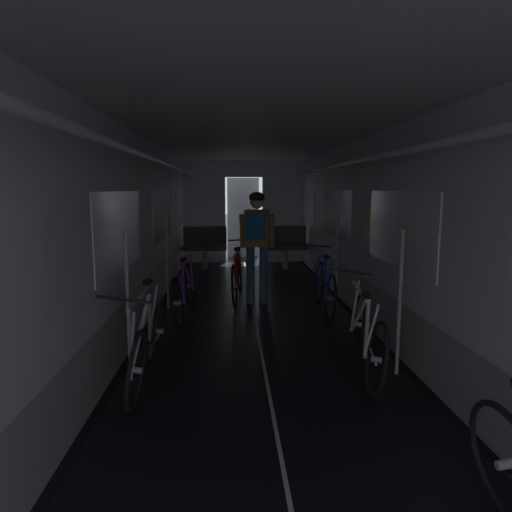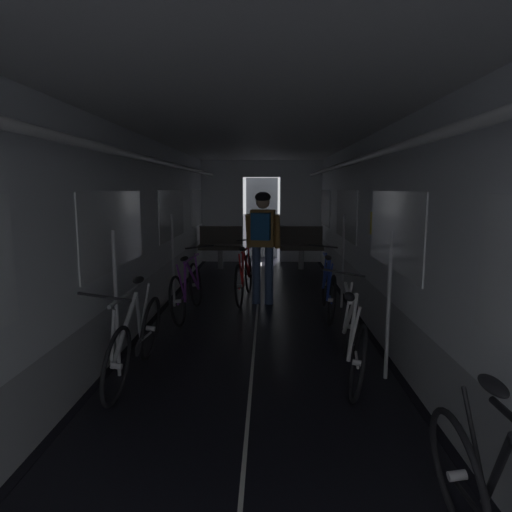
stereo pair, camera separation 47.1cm
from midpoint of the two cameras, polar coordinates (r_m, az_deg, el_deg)
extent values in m
cube|color=black|center=(5.71, -16.66, -10.02)|extent=(0.08, 11.50, 0.01)
cube|color=black|center=(5.76, 12.23, -9.71)|extent=(0.08, 11.50, 0.01)
cube|color=beige|center=(5.56, -2.15, -10.19)|extent=(0.03, 11.27, 0.00)
cube|color=#9EA0A5|center=(5.65, -17.78, -7.13)|extent=(0.12, 11.50, 0.60)
cube|color=silver|center=(5.46, -18.35, 5.35)|extent=(0.12, 11.50, 1.85)
cube|color=white|center=(4.90, -19.26, 2.95)|extent=(0.02, 1.90, 0.80)
cube|color=white|center=(7.70, -13.39, 5.02)|extent=(0.02, 1.90, 0.80)
cube|color=white|center=(10.54, -10.64, 5.97)|extent=(0.02, 1.90, 0.80)
cube|color=yellow|center=(4.99, -18.98, 3.05)|extent=(0.01, 0.20, 0.28)
cylinder|color=white|center=(5.39, -15.08, 11.57)|extent=(0.07, 11.04, 0.07)
cylinder|color=#B7BABF|center=(4.42, -18.71, -6.15)|extent=(0.04, 0.04, 1.40)
cylinder|color=#B7BABF|center=(6.91, -13.00, -0.76)|extent=(0.04, 0.04, 1.40)
cube|color=#9EA0A5|center=(5.70, 13.30, -6.82)|extent=(0.12, 11.50, 0.60)
cube|color=silver|center=(5.51, 13.74, 5.56)|extent=(0.12, 11.50, 1.85)
cube|color=white|center=(4.96, 14.87, 3.19)|extent=(0.02, 1.90, 0.80)
cube|color=white|center=(7.73, 8.28, 5.18)|extent=(0.02, 1.90, 0.80)
cube|color=white|center=(10.56, 5.19, 6.09)|extent=(0.02, 1.90, 0.80)
cube|color=yellow|center=(5.89, 11.95, 4.08)|extent=(0.01, 0.20, 0.28)
cylinder|color=white|center=(5.43, 10.44, 11.70)|extent=(0.07, 11.04, 0.07)
cylinder|color=#B7BABF|center=(4.47, 14.68, -5.81)|extent=(0.04, 0.04, 1.40)
cylinder|color=#B7BABF|center=(6.94, 8.14, -0.59)|extent=(0.04, 0.04, 1.40)
cube|color=silver|center=(11.13, -7.67, 5.52)|extent=(1.00, 0.12, 2.45)
cube|color=silver|center=(11.14, 2.17, 5.59)|extent=(1.00, 0.12, 2.45)
cube|color=silver|center=(11.09, -2.78, 10.87)|extent=(0.90, 0.12, 0.40)
cube|color=#4C4F54|center=(11.80, -2.77, 4.78)|extent=(0.81, 0.04, 2.05)
cube|color=silver|center=(5.32, -2.30, 16.33)|extent=(3.14, 11.62, 0.12)
cylinder|color=gray|center=(10.17, -7.73, -0.45)|extent=(0.12, 0.12, 0.44)
cube|color=#47423D|center=(10.13, -7.76, 1.06)|extent=(0.96, 0.44, 0.10)
cube|color=#47423D|center=(10.29, -7.71, 2.58)|extent=(0.96, 0.08, 0.40)
torus|color=gray|center=(10.35, -10.09, 3.67)|extent=(0.14, 0.14, 0.02)
cylinder|color=gray|center=(10.19, 2.41, -0.36)|extent=(0.12, 0.12, 0.44)
cube|color=#47423D|center=(10.15, 2.42, 1.14)|extent=(0.96, 0.44, 0.10)
cube|color=#47423D|center=(10.31, 2.33, 2.66)|extent=(0.96, 0.08, 0.40)
torus|color=gray|center=(10.29, -0.07, 3.77)|extent=(0.14, 0.14, 0.02)
torus|color=black|center=(5.97, -12.08, -5.77)|extent=(0.17, 0.68, 0.67)
cylinder|color=#B2B2B7|center=(5.97, -12.08, -5.77)|extent=(0.10, 0.06, 0.06)
torus|color=black|center=(6.94, -10.22, -3.72)|extent=(0.17, 0.68, 0.67)
cylinder|color=#B2B2B7|center=(6.94, -10.22, -3.72)|extent=(0.10, 0.06, 0.06)
cylinder|color=purple|center=(6.59, -10.55, -2.44)|extent=(0.14, 0.54, 0.56)
cylinder|color=purple|center=(6.20, -11.29, -3.15)|extent=(0.08, 0.35, 0.55)
cylinder|color=purple|center=(6.39, -10.59, -0.39)|extent=(0.10, 0.82, 0.04)
cylinder|color=purple|center=(5.98, -11.72, -3.37)|extent=(0.10, 0.16, 0.49)
cylinder|color=purple|center=(6.19, -11.64, -5.46)|extent=(0.05, 0.45, 0.07)
cylinder|color=purple|center=(6.86, -10.07, -1.81)|extent=(0.09, 0.09, 0.49)
cylinder|color=black|center=(6.41, -11.22, -5.17)|extent=(0.05, 0.17, 0.17)
ellipsoid|color=black|center=(5.96, -11.34, -0.46)|extent=(0.11, 0.25, 0.07)
cylinder|color=black|center=(6.82, -9.75, 1.03)|extent=(0.44, 0.05, 0.08)
torus|color=black|center=(4.88, -14.85, -9.09)|extent=(0.14, 0.67, 0.67)
cylinder|color=#B2B2B7|center=(4.88, -14.85, -9.09)|extent=(0.10, 0.05, 0.06)
torus|color=black|center=(3.95, -18.17, -13.48)|extent=(0.14, 0.67, 0.67)
cylinder|color=#B2B2B7|center=(3.95, -18.17, -13.48)|extent=(0.10, 0.05, 0.06)
cylinder|color=#ADAFB5|center=(4.17, -17.49, -9.09)|extent=(0.12, 0.54, 0.56)
cylinder|color=#ADAFB5|center=(4.55, -16.12, -7.56)|extent=(0.10, 0.34, 0.55)
cylinder|color=#ADAFB5|center=(4.26, -17.55, -5.08)|extent=(0.05, 0.82, 0.04)
cylinder|color=#ADAFB5|center=(4.76, -15.51, -6.56)|extent=(0.09, 0.16, 0.49)
cylinder|color=#ADAFB5|center=(4.68, -15.41, -10.17)|extent=(0.03, 0.45, 0.07)
cylinder|color=#ADAFB5|center=(3.91, -18.66, -10.01)|extent=(0.09, 0.09, 0.49)
cylinder|color=black|center=(4.48, -16.03, -11.35)|extent=(0.04, 0.17, 0.17)
ellipsoid|color=black|center=(4.65, -16.27, -3.14)|extent=(0.10, 0.24, 0.07)
cylinder|color=black|center=(3.81, -19.63, -5.21)|extent=(0.44, 0.03, 0.08)
torus|color=black|center=(6.09, 7.13, -5.34)|extent=(0.13, 0.67, 0.67)
cylinder|color=#B2B2B7|center=(6.09, 7.13, -5.34)|extent=(0.10, 0.05, 0.06)
torus|color=black|center=(7.08, 6.06, -3.38)|extent=(0.13, 0.67, 0.67)
cylinder|color=#B2B2B7|center=(7.08, 6.06, -3.38)|extent=(0.10, 0.05, 0.06)
cylinder|color=#2342B7|center=(6.73, 6.22, -2.10)|extent=(0.06, 0.54, 0.56)
cylinder|color=#2342B7|center=(6.33, 6.65, -2.78)|extent=(0.10, 0.34, 0.55)
cylinder|color=#2342B7|center=(6.53, 6.21, -0.08)|extent=(0.08, 0.82, 0.04)
cylinder|color=#2342B7|center=(6.11, 6.89, -2.99)|extent=(0.06, 0.17, 0.49)
cylinder|color=#2342B7|center=(6.32, 6.88, -5.06)|extent=(0.05, 0.45, 0.07)
cylinder|color=#2342B7|center=(7.00, 5.95, -1.50)|extent=(0.07, 0.09, 0.49)
cylinder|color=black|center=(6.54, 6.64, -4.79)|extent=(0.04, 0.17, 0.17)
ellipsoid|color=black|center=(6.10, 6.63, -0.12)|extent=(0.11, 0.24, 0.07)
cylinder|color=black|center=(6.97, 5.73, 1.29)|extent=(0.44, 0.05, 0.06)
torus|color=black|center=(4.06, 11.56, -12.63)|extent=(0.21, 0.68, 0.67)
cylinder|color=#B2B2B7|center=(4.06, 11.56, -12.63)|extent=(0.10, 0.06, 0.06)
torus|color=black|center=(5.02, 9.95, -8.46)|extent=(0.21, 0.68, 0.67)
cylinder|color=#B2B2B7|center=(5.02, 9.95, -8.46)|extent=(0.10, 0.06, 0.06)
cylinder|color=silver|center=(4.65, 10.05, -7.02)|extent=(0.06, 0.55, 0.56)
cylinder|color=silver|center=(4.26, 10.67, -8.48)|extent=(0.15, 0.33, 0.55)
cylinder|color=silver|center=(4.44, 9.87, -4.29)|extent=(0.13, 0.82, 0.04)
cylinder|color=silver|center=(4.04, 11.03, -9.11)|extent=(0.08, 0.17, 0.49)
cylinder|color=silver|center=(4.28, 11.18, -11.83)|extent=(0.09, 0.45, 0.07)
cylinder|color=silver|center=(4.92, 9.65, -5.89)|extent=(0.11, 0.08, 0.49)
cylinder|color=black|center=(4.49, 10.83, -11.11)|extent=(0.06, 0.17, 0.17)
ellipsoid|color=black|center=(4.01, 10.43, -4.81)|extent=(0.13, 0.25, 0.07)
cylinder|color=black|center=(4.86, 9.14, -1.96)|extent=(0.44, 0.08, 0.09)
torus|color=black|center=(2.86, 24.32, -22.78)|extent=(0.15, 0.67, 0.67)
cylinder|color=#B2B2B7|center=(2.86, 24.32, -22.78)|extent=(0.10, 0.05, 0.06)
cylinder|color=#384C75|center=(7.06, -2.61, -2.41)|extent=(0.13, 0.13, 0.90)
cylinder|color=#384C75|center=(7.04, -1.00, -2.44)|extent=(0.13, 0.13, 0.90)
cube|color=olive|center=(6.95, -1.83, 3.49)|extent=(0.39, 0.27, 0.56)
cylinder|color=olive|center=(7.00, -3.60, 3.11)|extent=(0.12, 0.21, 0.53)
cylinder|color=olive|center=(6.95, -0.01, 3.08)|extent=(0.12, 0.21, 0.53)
sphere|color=beige|center=(6.92, -1.85, 6.79)|extent=(0.21, 0.21, 0.21)
ellipsoid|color=black|center=(6.92, -1.85, 7.37)|extent=(0.28, 0.31, 0.16)
cube|color=#1E5693|center=(6.78, -2.03, 3.71)|extent=(0.30, 0.20, 0.40)
torus|color=black|center=(6.82, -4.70, -3.82)|extent=(0.13, 0.67, 0.67)
cylinder|color=#B2B2B7|center=(6.82, -4.70, -3.82)|extent=(0.10, 0.06, 0.05)
torus|color=black|center=(7.81, -3.80, -2.23)|extent=(0.13, 0.67, 0.67)
cylinder|color=#B2B2B7|center=(7.81, -3.80, -2.23)|extent=(0.10, 0.06, 0.05)
cylinder|color=red|center=(7.46, -3.98, -1.02)|extent=(0.12, 0.54, 0.56)
cylinder|color=red|center=(7.06, -4.34, -1.57)|extent=(0.04, 0.35, 0.55)
cylinder|color=red|center=(7.27, -4.03, 0.84)|extent=(0.11, 0.82, 0.04)
cylinder|color=red|center=(6.84, -4.55, -1.71)|extent=(0.06, 0.16, 0.49)
cylinder|color=red|center=(7.04, -4.49, -3.61)|extent=(0.07, 0.45, 0.07)
cylinder|color=red|center=(7.74, -3.75, -0.51)|extent=(0.05, 0.09, 0.49)
cylinder|color=black|center=(7.26, -4.29, -3.41)|extent=(0.04, 0.17, 0.17)
ellipsoid|color=black|center=(6.84, -4.39, 0.86)|extent=(0.12, 0.25, 0.06)
cylinder|color=black|center=(7.71, -3.62, 2.02)|extent=(0.44, 0.07, 0.05)
camera|label=1|loc=(0.24, -92.30, -0.34)|focal=31.96mm
camera|label=2|loc=(0.24, 87.70, 0.34)|focal=31.96mm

